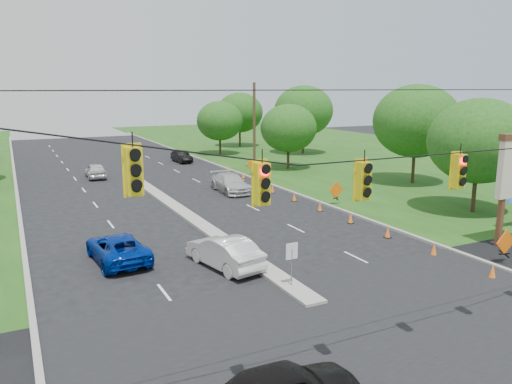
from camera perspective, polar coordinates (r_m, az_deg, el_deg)
ground at (r=17.46m, az=14.54°, el=-17.55°), size 160.00×160.00×0.00m
grass_right at (r=51.70m, az=25.39°, el=1.26°), size 40.00×160.00×0.06m
cross_street at (r=17.46m, az=14.54°, el=-17.55°), size 160.00×14.00×0.02m
curb_left at (r=42.16m, az=-25.58°, el=-0.92°), size 0.25×110.00×0.16m
curb_right at (r=46.82m, az=-0.13°, el=1.42°), size 0.25×110.00×0.16m
median at (r=34.93m, az=-8.49°, el=-2.31°), size 1.00×34.00×0.18m
median_sign at (r=21.30m, az=4.11°, el=-7.36°), size 0.55×0.06×2.05m
signal_span at (r=14.92m, az=17.88°, el=-2.25°), size 25.60×0.32×9.00m
utility_pole_far_right at (r=51.75m, az=-0.20°, el=7.44°), size 0.28×0.28×9.00m
cone_0 at (r=25.14m, az=25.42°, el=-8.17°), size 0.32×0.32×0.70m
cone_1 at (r=27.28m, az=19.66°, el=-6.17°), size 0.32×0.32×0.70m
cone_2 at (r=29.68m, az=14.82°, el=-4.42°), size 0.32×0.32×0.70m
cone_3 at (r=32.29m, az=10.75°, el=-2.92°), size 0.32×0.32×0.70m
cone_4 at (r=35.05m, az=7.31°, el=-1.64°), size 0.32×0.32×0.70m
cone_5 at (r=37.93m, az=4.39°, el=-0.55°), size 0.32×0.32×0.70m
cone_6 at (r=40.91m, az=1.89°, el=0.39°), size 0.32×0.32×0.70m
cone_7 at (r=44.23m, az=0.43°, el=1.26°), size 0.32×0.32×0.70m
cone_8 at (r=47.33m, az=-1.48°, el=1.96°), size 0.32×0.32×0.70m
cone_9 at (r=50.48m, az=-3.16°, el=2.57°), size 0.32×0.32×0.70m
work_sign_0 at (r=27.06m, az=26.62°, el=-5.25°), size 1.27×0.58×1.37m
work_sign_1 at (r=36.83m, az=9.14°, el=0.14°), size 1.27×0.58×1.37m
work_sign_2 at (r=48.72m, az=-0.44°, el=3.13°), size 1.27×0.58×1.37m
tree_7 at (r=36.80m, az=24.11°, el=5.35°), size 6.72×6.72×7.84m
tree_8 at (r=46.46m, az=17.84°, el=7.71°), size 7.56×7.56×8.82m
tree_9 at (r=52.53m, az=3.74°, el=7.30°), size 5.88×5.88×6.86m
tree_10 at (r=65.12m, az=5.46°, el=9.24°), size 7.56×7.56×8.82m
tree_11 at (r=72.97m, az=-1.87°, el=9.07°), size 6.72×6.72×7.84m
tree_12 at (r=64.21m, az=-4.16°, el=8.11°), size 5.88×5.88×6.86m
white_sedan at (r=24.06m, az=-3.65°, el=-6.83°), size 2.53×4.88×1.53m
blue_pickup at (r=25.74m, az=-15.54°, el=-6.17°), size 2.64×5.13×1.38m
silver_car_far at (r=41.22m, az=-2.93°, el=1.03°), size 2.29×5.23×1.50m
silver_car_oncoming at (r=50.02m, az=-17.87°, el=2.34°), size 1.75×4.17×1.41m
dark_car_receding at (r=58.41m, az=-8.50°, el=4.02°), size 1.52×4.03×1.32m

